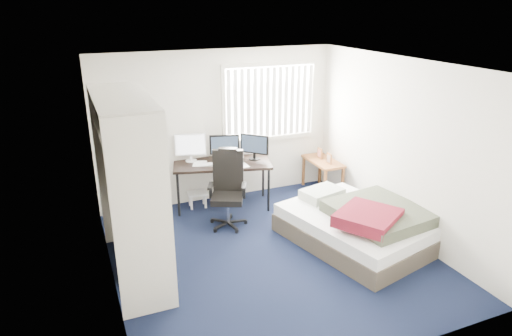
{
  "coord_description": "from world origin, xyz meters",
  "views": [
    {
      "loc": [
        -2.24,
        -4.84,
        3.19
      ],
      "look_at": [
        -0.04,
        0.4,
        1.11
      ],
      "focal_mm": 32.0,
      "sensor_mm": 36.0,
      "label": 1
    }
  ],
  "objects": [
    {
      "name": "room_shell",
      "position": [
        0.0,
        0.0,
        1.51
      ],
      "size": [
        4.2,
        4.2,
        4.2
      ],
      "color": "silver",
      "rests_on": "ground"
    },
    {
      "name": "ground",
      "position": [
        0.0,
        0.0,
        0.0
      ],
      "size": [
        4.2,
        4.2,
        0.0
      ],
      "primitive_type": "plane",
      "color": "black",
      "rests_on": "ground"
    },
    {
      "name": "office_chair",
      "position": [
        -0.21,
        1.09,
        0.45
      ],
      "size": [
        0.72,
        0.72,
        1.16
      ],
      "color": "black",
      "rests_on": "ground"
    },
    {
      "name": "bed",
      "position": [
        1.27,
        -0.17,
        0.28
      ],
      "size": [
        1.88,
        2.24,
        0.65
      ],
      "color": "#453C31",
      "rests_on": "ground"
    },
    {
      "name": "footstool",
      "position": [
        -0.48,
        1.85,
        0.2
      ],
      "size": [
        0.34,
        0.28,
        0.26
      ],
      "color": "white",
      "rests_on": "ground"
    },
    {
      "name": "desk",
      "position": [
        -0.07,
        1.75,
        0.79
      ],
      "size": [
        1.68,
        1.1,
        1.22
      ],
      "color": "black",
      "rests_on": "ground"
    },
    {
      "name": "closet",
      "position": [
        -1.67,
        0.27,
        1.35
      ],
      "size": [
        0.64,
        1.84,
        2.22
      ],
      "color": "beige",
      "rests_on": "ground"
    },
    {
      "name": "pine_box",
      "position": [
        -1.65,
        0.17,
        0.16
      ],
      "size": [
        0.49,
        0.4,
        0.32
      ],
      "primitive_type": "cube",
      "rotation": [
        0.0,
        0.0,
        -0.2
      ],
      "color": "tan",
      "rests_on": "ground"
    },
    {
      "name": "nightstand",
      "position": [
        1.75,
        1.64,
        0.51
      ],
      "size": [
        0.43,
        0.85,
        0.76
      ],
      "color": "brown",
      "rests_on": "ground"
    },
    {
      "name": "window_assembly",
      "position": [
        0.9,
        2.04,
        1.6
      ],
      "size": [
        1.72,
        0.09,
        1.32
      ],
      "color": "white",
      "rests_on": "ground"
    }
  ]
}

